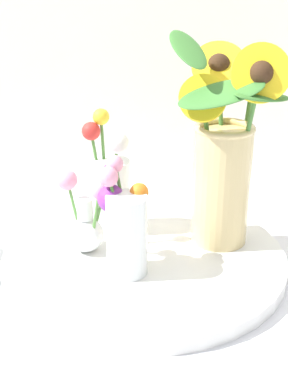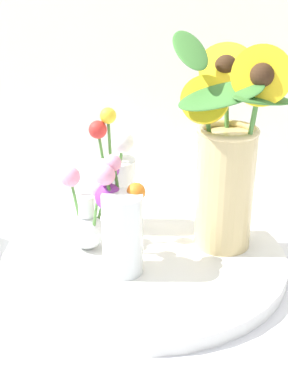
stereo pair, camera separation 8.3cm
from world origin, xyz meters
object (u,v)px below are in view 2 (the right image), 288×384
Objects in this scene: vase_small_back at (115,185)px; mason_jar_sunflowers at (227,161)px; serving_tray at (144,258)px; vase_small_center at (120,224)px; vase_bulb_right at (87,217)px.

mason_jar_sunflowers is at bearing -10.32° from vase_small_back.
vase_small_back is at bearing 127.99° from serving_tray.
vase_small_center reaches higher than serving_tray.
vase_bulb_right reaches higher than serving_tray.
mason_jar_sunflowers reaches higher than vase_small_back.
vase_bulb_right is (-0.22, -0.04, -0.09)m from mason_jar_sunflowers.
mason_jar_sunflowers is 0.20m from vase_small_center.
serving_tray is 2.16× the size of vase_small_back.
mason_jar_sunflowers is 1.64× the size of vase_small_back.
vase_small_center is 0.09m from vase_bulb_right.
serving_tray is at bearing -159.67° from mason_jar_sunflowers.
mason_jar_sunflowers reaches higher than vase_bulb_right.
vase_small_center is (-0.03, -0.06, 0.09)m from serving_tray.
mason_jar_sunflowers is at bearing 34.83° from vase_small_center.
vase_bulb_right is at bearing 137.88° from vase_small_center.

